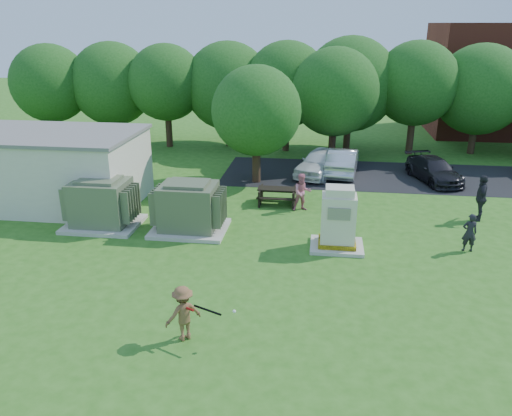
# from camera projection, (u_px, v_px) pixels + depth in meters

# --- Properties ---
(ground) EXTENTS (120.00, 120.00, 0.00)m
(ground) POSITION_uv_depth(u_px,v_px,m) (239.00, 289.00, 15.89)
(ground) COLOR #2D6619
(ground) RESTS_ON ground
(service_building) EXTENTS (10.00, 5.00, 3.20)m
(service_building) POSITION_uv_depth(u_px,v_px,m) (31.00, 169.00, 23.22)
(service_building) COLOR beige
(service_building) RESTS_ON ground
(service_building_roof) EXTENTS (10.20, 5.20, 0.15)m
(service_building_roof) POSITION_uv_depth(u_px,v_px,m) (25.00, 133.00, 22.63)
(service_building_roof) COLOR slate
(service_building_roof) RESTS_ON service_building
(parking_strip) EXTENTS (20.00, 6.00, 0.01)m
(parking_strip) POSITION_uv_depth(u_px,v_px,m) (404.00, 177.00, 27.54)
(parking_strip) COLOR #232326
(parking_strip) RESTS_ON ground
(transformer_left) EXTENTS (3.00, 2.40, 2.07)m
(transformer_left) POSITION_uv_depth(u_px,v_px,m) (102.00, 204.00, 20.55)
(transformer_left) COLOR beige
(transformer_left) RESTS_ON ground
(transformer_right) EXTENTS (3.00, 2.40, 2.07)m
(transformer_right) POSITION_uv_depth(u_px,v_px,m) (189.00, 208.00, 20.08)
(transformer_right) COLOR beige
(transformer_right) RESTS_ON ground
(generator_cabinet) EXTENTS (1.97, 1.61, 2.40)m
(generator_cabinet) POSITION_uv_depth(u_px,v_px,m) (338.00, 222.00, 18.48)
(generator_cabinet) COLOR beige
(generator_cabinet) RESTS_ON ground
(picnic_table) EXTENTS (1.80, 1.35, 0.77)m
(picnic_table) POSITION_uv_depth(u_px,v_px,m) (277.00, 194.00, 23.25)
(picnic_table) COLOR black
(picnic_table) RESTS_ON ground
(batter) EXTENTS (1.15, 1.09, 1.56)m
(batter) POSITION_uv_depth(u_px,v_px,m) (183.00, 313.00, 13.15)
(batter) COLOR brown
(batter) RESTS_ON ground
(person_by_generator) EXTENTS (0.54, 0.36, 1.47)m
(person_by_generator) POSITION_uv_depth(u_px,v_px,m) (469.00, 233.00, 18.33)
(person_by_generator) COLOR black
(person_by_generator) RESTS_ON ground
(person_at_picnic) EXTENTS (0.98, 0.86, 1.71)m
(person_at_picnic) POSITION_uv_depth(u_px,v_px,m) (302.00, 192.00, 22.33)
(person_at_picnic) COLOR #D57186
(person_at_picnic) RESTS_ON ground
(person_walking_right) EXTENTS (0.75, 1.26, 2.01)m
(person_walking_right) POSITION_uv_depth(u_px,v_px,m) (481.00, 198.00, 21.15)
(person_walking_right) COLOR #27272D
(person_walking_right) RESTS_ON ground
(car_white) EXTENTS (3.17, 4.67, 1.48)m
(car_white) POSITION_uv_depth(u_px,v_px,m) (320.00, 162.00, 27.60)
(car_white) COLOR white
(car_white) RESTS_ON ground
(car_silver_a) EXTENTS (2.06, 4.62, 1.47)m
(car_silver_a) POSITION_uv_depth(u_px,v_px,m) (343.00, 161.00, 27.83)
(car_silver_a) COLOR #B9B9BE
(car_silver_a) RESTS_ON ground
(car_dark) EXTENTS (2.92, 4.54, 1.22)m
(car_dark) POSITION_uv_depth(u_px,v_px,m) (434.00, 170.00, 26.62)
(car_dark) COLOR black
(car_dark) RESTS_ON ground
(batting_equipment) EXTENTS (1.31, 0.39, 0.09)m
(batting_equipment) POSITION_uv_depth(u_px,v_px,m) (208.00, 310.00, 12.85)
(batting_equipment) COLOR black
(batting_equipment) RESTS_ON ground
(tree_row) EXTENTS (41.30, 13.30, 7.30)m
(tree_row) POSITION_uv_depth(u_px,v_px,m) (314.00, 88.00, 31.41)
(tree_row) COLOR #47301E
(tree_row) RESTS_ON ground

